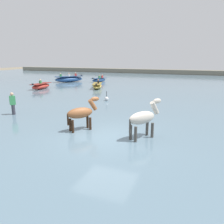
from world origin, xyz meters
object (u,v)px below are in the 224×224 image
boat_mid_outer (41,86)px  horse_trailing_pinto (143,119)px  channel_buoy (107,99)px  person_spectator_far (13,105)px  boat_near_starboard (97,86)px  boat_mid_channel (99,80)px  boat_far_inshore (69,79)px  horse_lead_chestnut (81,114)px

boat_mid_outer → horse_trailing_pinto: bearing=-37.6°
channel_buoy → person_spectator_far: bearing=-119.9°
horse_trailing_pinto → boat_mid_outer: size_ratio=0.67×
boat_near_starboard → boat_mid_channel: size_ratio=1.13×
boat_far_inshore → boat_mid_outer: (0.96, -7.21, -0.10)m
horse_trailing_pinto → person_spectator_far: 8.40m
boat_near_starboard → boat_mid_outer: 6.17m
boat_mid_channel → boat_mid_outer: bearing=-108.3°
boat_near_starboard → channel_buoy: bearing=-58.8°
boat_mid_channel → boat_far_inshore: boat_far_inshore is taller
boat_mid_outer → person_spectator_far: bearing=-59.3°
boat_near_starboard → boat_far_inshore: size_ratio=0.75×
boat_mid_outer → horse_lead_chestnut: bearing=-44.3°
boat_near_starboard → person_spectator_far: 12.36m
boat_near_starboard → boat_mid_channel: 6.84m
horse_lead_chestnut → horse_trailing_pinto: horse_trailing_pinto is taller
boat_far_inshore → boat_mid_outer: boat_far_inshore is taller
boat_near_starboard → person_spectator_far: bearing=-89.1°
horse_trailing_pinto → boat_mid_channel: 22.71m
horse_trailing_pinto → boat_far_inshore: horse_trailing_pinto is taller
horse_lead_chestnut → person_spectator_far: horse_lead_chestnut is taller
horse_trailing_pinto → boat_near_starboard: bearing=122.4°
boat_mid_channel → boat_near_starboard: bearing=-66.8°
boat_mid_channel → boat_far_inshore: (-3.89, -1.64, 0.13)m
horse_trailing_pinto → person_spectator_far: size_ratio=1.19×
horse_trailing_pinto → boat_mid_outer: horse_trailing_pinto is taller
boat_mid_outer → person_spectator_far: size_ratio=1.76×
boat_far_inshore → channel_buoy: size_ratio=5.26×
boat_mid_outer → channel_buoy: boat_mid_outer is taller
person_spectator_far → boat_far_inshore: bearing=111.7°
horse_lead_chestnut → boat_mid_outer: (-11.15, 10.90, -0.51)m
boat_mid_channel → boat_far_inshore: 4.22m
horse_lead_chestnut → boat_far_inshore: (-12.12, 18.10, -0.41)m
boat_near_starboard → boat_mid_outer: size_ratio=1.03×
boat_mid_channel → boat_far_inshore: bearing=-157.2°
horse_trailing_pinto → boat_mid_outer: bearing=142.4°
horse_lead_chestnut → boat_near_starboard: size_ratio=0.62×
boat_far_inshore → horse_trailing_pinto: bearing=-50.2°
boat_near_starboard → boat_mid_outer: (-5.62, -2.56, 0.02)m
channel_buoy → boat_near_starboard: bearing=121.2°
boat_mid_channel → person_spectator_far: size_ratio=1.61×
boat_mid_channel → channel_buoy: bearing=-62.7°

